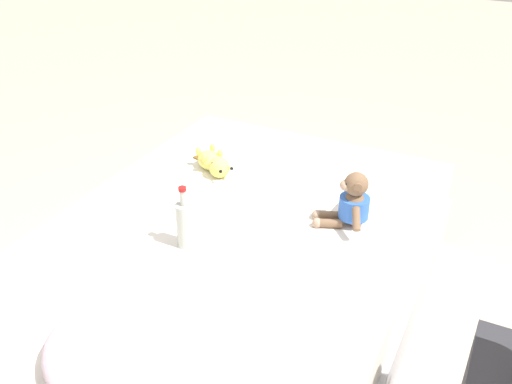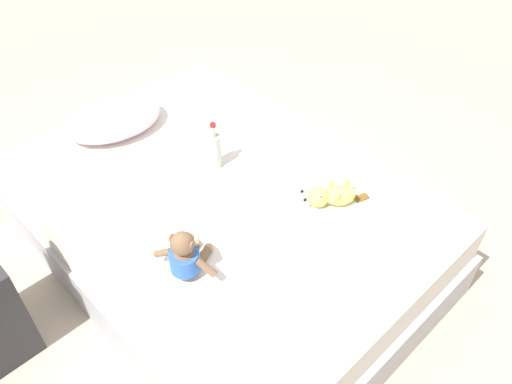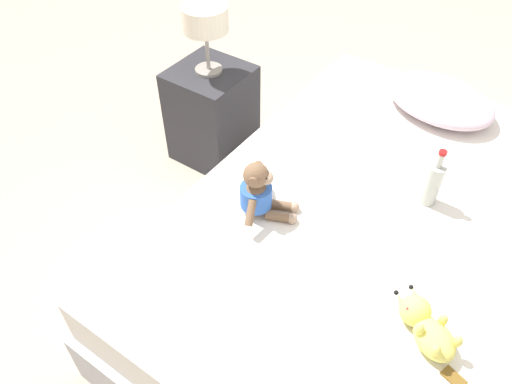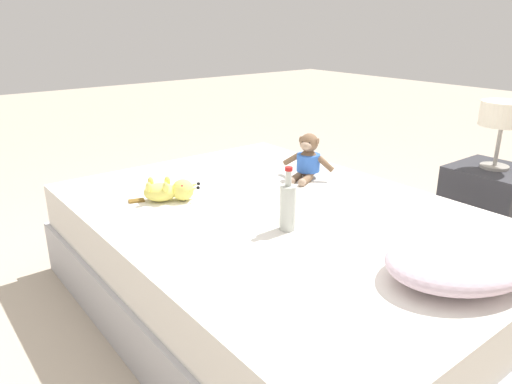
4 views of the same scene
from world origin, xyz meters
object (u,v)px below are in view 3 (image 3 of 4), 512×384
object	(u,v)px
plush_monkey	(259,193)
nightstand	(212,114)
plush_yellow_creature	(426,327)
bed	(375,253)
pillow	(440,99)
bedside_lamp	(205,21)
glass_bottle	(433,183)

from	to	relation	value
plush_monkey	nightstand	size ratio (longest dim) A/B	0.51
plush_yellow_creature	nightstand	distance (m)	1.67
bed	pillow	size ratio (longest dim) A/B	3.43
bed	plush_monkey	distance (m)	0.60
bed	pillow	distance (m)	0.84
nightstand	bedside_lamp	world-z (taller)	bedside_lamp
bed	bedside_lamp	xyz separation A→B (m)	(-1.15, 0.35, 0.57)
plush_monkey	glass_bottle	bearing A→B (deg)	39.51
glass_bottle	bedside_lamp	distance (m)	1.29
pillow	plush_monkey	bearing A→B (deg)	-107.26
glass_bottle	nightstand	world-z (taller)	glass_bottle
plush_monkey	plush_yellow_creature	size ratio (longest dim) A/B	0.91
bed	nightstand	world-z (taller)	nightstand
pillow	glass_bottle	xyz separation A→B (m)	(0.19, -0.62, 0.04)
plush_monkey	bedside_lamp	bearing A→B (deg)	140.21
bed	plush_yellow_creature	size ratio (longest dim) A/B	6.82
plush_yellow_creature	bedside_lamp	xyz separation A→B (m)	(-1.46, 0.76, 0.28)
bed	bedside_lamp	bearing A→B (deg)	163.26
plush_monkey	bedside_lamp	distance (m)	0.99
bed	plush_monkey	world-z (taller)	plush_monkey
glass_bottle	bedside_lamp	bearing A→B (deg)	171.43
plush_yellow_creature	pillow	bearing A→B (deg)	108.67
plush_monkey	bedside_lamp	size ratio (longest dim) A/B	0.81
bedside_lamp	bed	bearing A→B (deg)	-16.74
pillow	bedside_lamp	distance (m)	1.17
plush_monkey	nightstand	world-z (taller)	plush_monkey
bedside_lamp	nightstand	bearing A→B (deg)	0.00
bed	plush_monkey	xyz separation A→B (m)	(-0.41, -0.27, 0.34)
plush_monkey	nightstand	bearing A→B (deg)	140.21
pillow	plush_yellow_creature	distance (m)	1.25
pillow	nightstand	xyz separation A→B (m)	(-1.06, -0.43, -0.27)
pillow	nightstand	bearing A→B (deg)	-157.97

